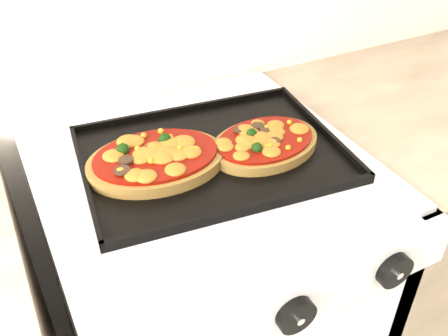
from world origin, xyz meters
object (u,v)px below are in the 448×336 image
baking_tray (212,153)px  pizza_left (156,158)px  pizza_right (265,142)px  stove (208,316)px

baking_tray → pizza_left: pizza_left is taller
baking_tray → pizza_right: 0.10m
stove → baking_tray: bearing=17.4°
baking_tray → stove: bearing=-156.4°
stove → baking_tray: 0.47m
pizza_left → pizza_right: bearing=-11.2°
pizza_right → stove: bearing=168.0°
pizza_left → stove: bearing=-10.2°
stove → baking_tray: (0.02, 0.01, 0.47)m
baking_tray → pizza_left: (-0.11, 0.01, 0.02)m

